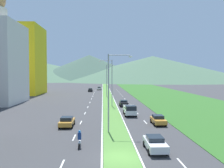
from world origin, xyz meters
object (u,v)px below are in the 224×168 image
object	(u,v)px
street_lamp_near	(111,88)
car_1	(90,90)
car_4	(155,143)
pickup_truck_0	(130,110)
car_0	(124,103)
motorcycle_rider	(80,140)
car_2	(67,121)
street_lamp_far	(107,79)
street_lamp_mid	(111,80)
car_6	(99,88)
car_5	(158,120)

from	to	relation	value
street_lamp_near	car_1	bearing A→B (deg)	94.95
car_4	pickup_truck_0	bearing A→B (deg)	-179.38
street_lamp_near	car_4	distance (m)	10.17
car_0	car_1	bearing A→B (deg)	-167.97
pickup_truck_0	motorcycle_rider	distance (m)	20.51
car_1	car_2	size ratio (longest dim) A/B	1.06
car_4	pickup_truck_0	distance (m)	20.52
car_0	car_2	xyz separation A→B (m)	(-10.16, -21.80, -0.02)
car_0	car_2	distance (m)	24.05
pickup_truck_0	street_lamp_near	bearing A→B (deg)	-17.05
car_0	car_4	size ratio (longest dim) A/B	0.92
street_lamp_far	street_lamp_mid	bearing A→B (deg)	-89.24
street_lamp_far	car_6	size ratio (longest dim) A/B	2.52
street_lamp_mid	car_1	bearing A→B (deg)	98.45
street_lamp_mid	car_6	distance (m)	59.79
car_5	pickup_truck_0	distance (m)	8.66
motorcycle_rider	car_6	bearing A→B (deg)	-0.47
street_lamp_near	car_2	world-z (taller)	street_lamp_near
car_2	car_5	size ratio (longest dim) A/B	1.02
car_2	pickup_truck_0	bearing A→B (deg)	-48.85
street_lamp_mid	car_4	size ratio (longest dim) A/B	2.48
street_lamp_near	car_1	size ratio (longest dim) A/B	2.24
car_4	car_6	xyz separation A→B (m)	(-6.87, 92.65, 0.01)
car_5	car_1	bearing A→B (deg)	-168.77
street_lamp_near	car_0	size ratio (longest dim) A/B	2.51
street_lamp_mid	street_lamp_far	size ratio (longest dim) A/B	1.02
car_0	motorcycle_rider	size ratio (longest dim) A/B	2.03
street_lamp_far	car_2	size ratio (longest dim) A/B	2.47
street_lamp_near	street_lamp_mid	xyz separation A→B (m)	(0.78, 25.45, 0.36)
street_lamp_near	street_lamp_far	bearing A→B (deg)	89.50
car_1	motorcycle_rider	world-z (taller)	motorcycle_rider
street_lamp_near	motorcycle_rider	world-z (taller)	street_lamp_near
street_lamp_mid	car_1	xyz separation A→B (m)	(-7.18, 48.35, -5.45)
car_0	car_1	world-z (taller)	car_1
car_4	car_6	distance (m)	92.90
car_1	car_5	distance (m)	70.36
car_2	car_5	xyz separation A→B (m)	(13.59, 0.95, -0.01)
street_lamp_near	street_lamp_far	world-z (taller)	street_lamp_far
car_4	car_6	world-z (taller)	car_6
car_1	street_lamp_far	bearing A→B (deg)	-163.42
street_lamp_near	car_1	world-z (taller)	street_lamp_near
car_6	motorcycle_rider	xyz separation A→B (m)	(-0.75, -91.26, -0.01)
car_6	car_5	bearing A→B (deg)	-172.85
street_lamp_mid	car_0	world-z (taller)	street_lamp_mid
street_lamp_near	car_1	distance (m)	74.25
car_0	car_2	size ratio (longest dim) A/B	0.94
street_lamp_far	pickup_truck_0	distance (m)	38.56
car_2	car_4	size ratio (longest dim) A/B	0.98
street_lamp_near	car_2	size ratio (longest dim) A/B	2.37
car_6	street_lamp_mid	bearing A→B (deg)	-176.61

